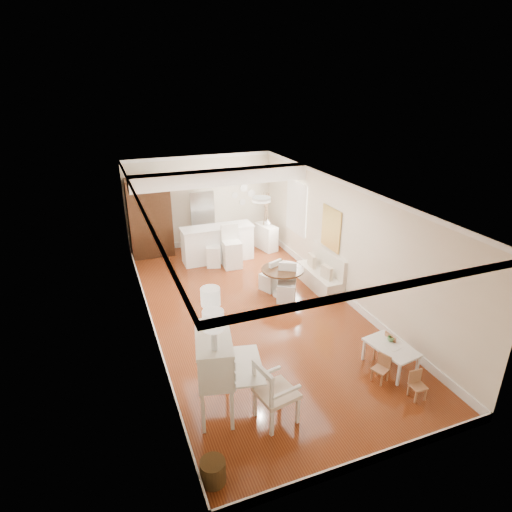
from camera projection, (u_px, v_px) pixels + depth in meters
room at (249, 224)px, 9.26m from camera, size 9.00×9.04×2.82m
secretary_bureau at (215, 373)px, 6.64m from camera, size 1.28×1.30×1.37m
gustavian_armchair at (276, 392)px, 6.48m from camera, size 0.72×0.72×1.07m
wicker_basket at (213, 472)px, 5.60m from camera, size 0.35×0.35×0.34m
kids_table at (390, 357)px, 7.76m from camera, size 0.71×1.02×0.47m
kids_chair_a at (380, 369)px, 7.42m from camera, size 0.32×0.32×0.51m
kids_chair_b at (384, 349)px, 7.91m from camera, size 0.29×0.29×0.57m
kids_chair_c at (418, 386)px, 7.03m from camera, size 0.25×0.25×0.50m
banquette at (320, 270)px, 10.64m from camera, size 0.52×1.60×0.98m
dining_table at (282, 282)px, 10.33m from camera, size 1.33×1.33×0.70m
slip_chair_near at (287, 283)px, 10.04m from camera, size 0.59×0.59×0.90m
slip_chair_far at (270, 274)px, 10.58m from camera, size 0.53×0.54×0.83m
breakfast_counter at (218, 243)px, 12.24m from camera, size 2.05×0.65×1.03m
bar_stool_left at (213, 250)px, 11.87m from camera, size 0.47×0.47×0.95m
bar_stool_right at (232, 247)px, 11.76m from camera, size 0.50×0.50×1.20m
pantry_cabinet at (150, 218)px, 12.36m from camera, size 1.20×0.60×2.30m
fridge at (214, 219)px, 13.06m from camera, size 0.75×0.65×1.80m
sideboard at (266, 237)px, 13.10m from camera, size 0.52×0.87×0.77m
pencil_cup at (391, 339)px, 7.81m from camera, size 0.15×0.15×0.09m
branch_vase at (268, 222)px, 12.89m from camera, size 0.21×0.21×0.18m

